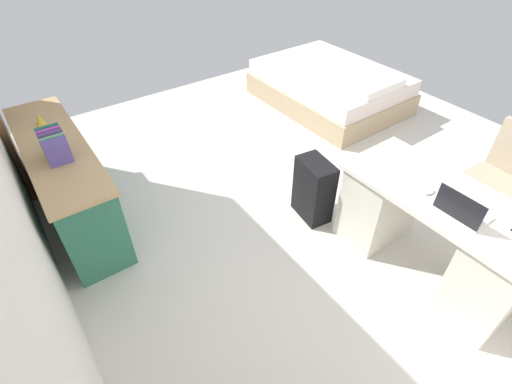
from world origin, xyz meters
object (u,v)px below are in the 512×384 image
(desk, at_px, (432,232))
(computer_mouse, at_px, (429,191))
(suitcase_black, at_px, (314,190))
(figurine_small, at_px, (39,119))
(bed, at_px, (330,87))
(office_chair, at_px, (497,186))
(credenza, at_px, (68,181))
(laptop, at_px, (461,210))

(desk, relative_size, computer_mouse, 14.50)
(suitcase_black, bearing_deg, figurine_small, 54.93)
(bed, bearing_deg, office_chair, 169.11)
(desk, xyz_separation_m, credenza, (2.23, 2.09, -0.00))
(laptop, distance_m, computer_mouse, 0.27)
(laptop, bearing_deg, bed, -29.07)
(credenza, xyz_separation_m, computer_mouse, (-2.13, -2.01, 0.37))
(office_chair, relative_size, laptop, 3.00)
(credenza, bearing_deg, desk, -136.90)
(desk, xyz_separation_m, figurine_small, (2.62, 2.09, 0.44))
(desk, distance_m, computer_mouse, 0.39)
(computer_mouse, bearing_deg, desk, -143.15)
(figurine_small, bearing_deg, credenza, -179.77)
(desk, height_order, credenza, credenza)
(computer_mouse, relative_size, figurine_small, 0.91)
(office_chair, xyz_separation_m, figurine_small, (2.62, 2.98, 0.41))
(figurine_small, bearing_deg, suitcase_black, -132.82)
(computer_mouse, xyz_separation_m, figurine_small, (2.52, 2.01, 0.07))
(suitcase_black, xyz_separation_m, computer_mouse, (-0.87, -0.23, 0.47))
(credenza, bearing_deg, office_chair, -126.83)
(bed, distance_m, suitcase_black, 2.29)
(credenza, height_order, figurine_small, figurine_small)
(computer_mouse, distance_m, figurine_small, 3.22)
(desk, relative_size, suitcase_black, 2.46)
(desk, height_order, figurine_small, figurine_small)
(credenza, distance_m, figurine_small, 0.59)
(desk, distance_m, suitcase_black, 1.03)
(bed, relative_size, laptop, 6.13)
(bed, height_order, figurine_small, figurine_small)
(office_chair, xyz_separation_m, credenza, (2.23, 2.98, -0.03))
(suitcase_black, bearing_deg, bed, -39.74)
(suitcase_black, xyz_separation_m, figurine_small, (1.65, 1.78, 0.54))
(desk, bearing_deg, figurine_small, 38.58)
(credenza, bearing_deg, bed, -85.25)
(office_chair, relative_size, suitcase_black, 1.60)
(desk, xyz_separation_m, bed, (2.52, -1.38, -0.15))
(desk, distance_m, credenza, 3.06)
(computer_mouse, bearing_deg, office_chair, -96.72)
(office_chair, bearing_deg, desk, 90.02)
(computer_mouse, bearing_deg, suitcase_black, 14.22)
(suitcase_black, height_order, computer_mouse, computer_mouse)
(bed, height_order, laptop, laptop)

